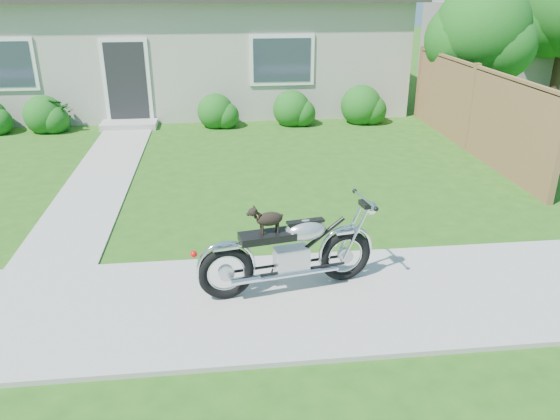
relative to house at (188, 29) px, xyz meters
The scene contains 10 objects.
ground 12.19m from the house, 89.99° to the right, with size 80.00×80.00×0.00m, color #235114.
sidewalk 12.18m from the house, 89.99° to the right, with size 24.00×2.20×0.04m, color #9E9B93.
walkway 7.47m from the house, 102.09° to the right, with size 1.20×8.00×0.03m, color #9E9B93.
house is the anchor object (origin of this frame).
fence 8.96m from the house, 44.74° to the right, with size 0.12×6.62×1.90m.
tree_near 8.53m from the house, 28.07° to the right, with size 2.42×2.33×3.58m.
shrub_row 3.92m from the house, 83.70° to the right, with size 10.41×1.07×1.07m.
potted_plant_left 4.95m from the house, 132.05° to the right, with size 0.75×0.65×0.84m, color #16541B.
potted_plant_right 3.99m from the house, 76.19° to the right, with size 0.37×0.37×0.65m, color #3B6F1E.
motorcycle_with_dog 11.99m from the house, 82.35° to the right, with size 2.21×0.72×1.12m.
Camera 1 is at (0.78, -5.52, 3.52)m, focal length 35.00 mm.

